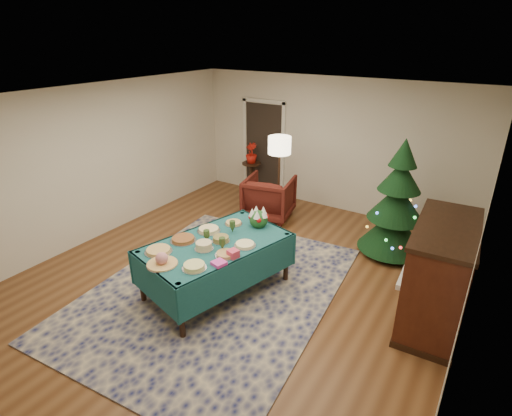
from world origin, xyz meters
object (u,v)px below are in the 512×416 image
Objects in this scene: gift_box at (233,254)px; piano at (438,276)px; side_table at (251,179)px; christmas_tree at (396,205)px; floor_lamp at (279,151)px; potted_plant at (251,157)px; armchair at (269,195)px; buffet_table at (216,252)px.

piano is (2.30, 1.18, -0.18)m from gift_box.
gift_box is 4.22m from side_table.
gift_box is 0.08× the size of piano.
gift_box is 2.59m from piano.
side_table is 0.38× the size of christmas_tree.
piano is (3.10, -1.43, -0.81)m from floor_lamp.
piano reaches higher than potted_plant.
christmas_tree is at bearing 62.44° from gift_box.
potted_plant is (0.00, 0.00, 0.52)m from side_table.
potted_plant is (-1.29, 1.03, -0.59)m from floor_lamp.
gift_box reaches higher than side_table.
armchair is at bearing 154.83° from piano.
christmas_tree reaches higher than side_table.
christmas_tree is 1.74m from piano.
floor_lamp reaches higher than armchair.
potted_plant is at bearing 119.92° from gift_box.
armchair is 1.37m from potted_plant.
floor_lamp is 1.76m from potted_plant.
piano reaches higher than gift_box.
potted_plant reaches higher than buffet_table.
piano reaches higher than armchair.
gift_box is 4.20m from potted_plant.
armchair is (-0.67, 2.59, -0.17)m from buffet_table.
side_table is at bearing 0.00° from potted_plant.
gift_box is 0.06× the size of christmas_tree.
floor_lamp is at bearing -38.65° from side_table.
side_table is at bearing 163.96° from christmas_tree.
buffet_table is 5.02× the size of potted_plant.
buffet_table is 2.91m from piano.
side_table is at bearing 119.92° from gift_box.
gift_box is at bearing -60.08° from side_table.
christmas_tree is at bearing -16.04° from side_table.
piano is (0.92, -1.46, -0.23)m from christmas_tree.
side_table is (-0.98, 0.86, -0.10)m from armchair.
side_table is (-1.65, 3.45, -0.27)m from buffet_table.
floor_lamp is (0.31, -0.18, 1.01)m from armchair.
armchair is 1.23× the size of side_table.
piano is (4.39, -2.46, 0.30)m from side_table.
buffet_table is 3.83m from side_table.
armchair is at bearing 150.27° from floor_lamp.
christmas_tree reaches higher than buffet_table.
buffet_table is at bearing -81.52° from floor_lamp.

